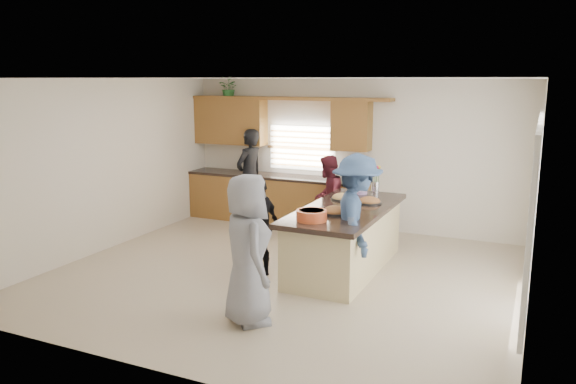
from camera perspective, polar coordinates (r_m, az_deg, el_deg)
The scene contains 18 objects.
floor at distance 8.23m, azimuth -0.34°, elevation -8.41°, with size 6.50×6.50×0.00m, color tan.
room_shell at distance 7.80m, azimuth -0.35°, elevation 4.85°, with size 6.52×6.02×2.81m.
back_cabinetry at distance 11.01m, azimuth -1.32°, elevation 1.57°, with size 4.08×0.66×2.46m.
right_wall_glazing at distance 7.05m, azimuth 23.67°, elevation -1.42°, with size 0.06×4.00×2.25m.
island at distance 8.37m, azimuth 5.81°, elevation -4.88°, with size 1.17×2.71×0.95m.
platter_front at distance 7.85m, azimuth 4.85°, elevation -1.99°, with size 0.38×0.38×0.16m.
platter_mid at distance 8.55m, azimuth 8.29°, elevation -0.97°, with size 0.36×0.36×0.15m.
platter_back at distance 8.77m, azimuth 5.54°, elevation -0.59°, with size 0.35×0.35×0.14m.
salad_bowl at distance 7.42m, azimuth 2.42°, elevation -2.33°, with size 0.41×0.41×0.14m.
clear_cup at distance 7.27m, azimuth 6.40°, elevation -2.94°, with size 0.08×0.08×0.10m, color white.
plate_stack at distance 9.24m, azimuth 7.45°, elevation -0.04°, with size 0.19×0.19×0.05m, color #AD87C5.
flower_vase at distance 9.34m, azimuth 8.92°, elevation 1.41°, with size 0.14×0.14×0.45m.
potted_plant at distance 11.41m, azimuth -5.98°, elevation 10.46°, with size 0.39×0.34×0.43m, color #2E7330.
woman_left_back at distance 11.11m, azimuth -3.93°, elevation 1.68°, with size 0.67×0.44×1.84m, color black.
woman_left_mid at distance 9.96m, azimuth 4.03°, elevation -0.50°, with size 0.72×0.56×1.48m, color #591A25.
woman_left_front at distance 7.96m, azimuth -2.88°, elevation -3.59°, with size 0.86×0.36×1.46m, color black.
woman_right_back at distance 7.65m, azimuth 6.98°, elevation -2.91°, with size 1.18×0.68×1.82m, color #334A6F.
woman_right_front at distance 6.46m, azimuth -4.13°, elevation -5.86°, with size 0.86×0.56×1.75m, color gray.
Camera 1 is at (3.25, -7.03, 2.79)m, focal length 35.00 mm.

